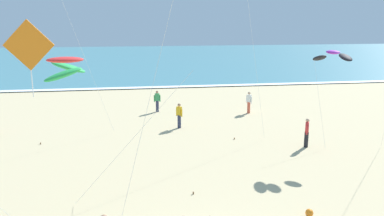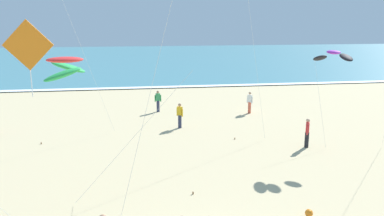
{
  "view_description": "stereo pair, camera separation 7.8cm",
  "coord_description": "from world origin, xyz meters",
  "px_view_note": "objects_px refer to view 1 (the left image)",
  "views": [
    {
      "loc": [
        -2.27,
        -8.51,
        6.74
      ],
      "look_at": [
        0.22,
        7.48,
        2.99
      ],
      "focal_mm": 36.02,
      "sensor_mm": 36.0,
      "label": 1
    },
    {
      "loc": [
        -2.19,
        -8.52,
        6.74
      ],
      "look_at": [
        0.22,
        7.48,
        2.99
      ],
      "focal_mm": 36.02,
      "sensor_mm": 36.0,
      "label": 2
    }
  ],
  "objects_px": {
    "bystander_yellow_top": "(179,115)",
    "bystander_white_top": "(249,102)",
    "kite_diamond_amber_near": "(25,52)",
    "kite_arc_violet_low": "(333,56)",
    "kite_arc_scarlet_close": "(66,67)",
    "bystander_red_top": "(307,133)",
    "bystander_green_top": "(157,101)",
    "beach_ball": "(309,213)"
  },
  "relations": [
    {
      "from": "kite_diamond_amber_near",
      "to": "beach_ball",
      "type": "height_order",
      "value": "kite_diamond_amber_near"
    },
    {
      "from": "kite_arc_scarlet_close",
      "to": "bystander_red_top",
      "type": "distance_m",
      "value": 13.13
    },
    {
      "from": "kite_diamond_amber_near",
      "to": "bystander_yellow_top",
      "type": "xyz_separation_m",
      "value": [
        5.61,
        12.5,
        -5.08
      ]
    },
    {
      "from": "kite_arc_scarlet_close",
      "to": "bystander_white_top",
      "type": "distance_m",
      "value": 17.2
    },
    {
      "from": "bystander_red_top",
      "to": "bystander_yellow_top",
      "type": "height_order",
      "value": "same"
    },
    {
      "from": "kite_diamond_amber_near",
      "to": "bystander_yellow_top",
      "type": "height_order",
      "value": "kite_diamond_amber_near"
    },
    {
      "from": "bystander_green_top",
      "to": "bystander_red_top",
      "type": "relative_size",
      "value": 1.0
    },
    {
      "from": "kite_arc_violet_low",
      "to": "bystander_white_top",
      "type": "relative_size",
      "value": 3.28
    },
    {
      "from": "kite_arc_violet_low",
      "to": "beach_ball",
      "type": "distance_m",
      "value": 9.07
    },
    {
      "from": "kite_diamond_amber_near",
      "to": "bystander_red_top",
      "type": "relative_size",
      "value": 4.24
    },
    {
      "from": "kite_arc_violet_low",
      "to": "bystander_red_top",
      "type": "relative_size",
      "value": 3.28
    },
    {
      "from": "kite_arc_violet_low",
      "to": "bystander_yellow_top",
      "type": "distance_m",
      "value": 9.79
    },
    {
      "from": "kite_arc_scarlet_close",
      "to": "bystander_yellow_top",
      "type": "relative_size",
      "value": 3.45
    },
    {
      "from": "bystander_yellow_top",
      "to": "bystander_white_top",
      "type": "bearing_deg",
      "value": 29.47
    },
    {
      "from": "kite_arc_violet_low",
      "to": "beach_ball",
      "type": "xyz_separation_m",
      "value": [
        -4.01,
        -6.57,
        -4.79
      ]
    },
    {
      "from": "kite_diamond_amber_near",
      "to": "bystander_white_top",
      "type": "distance_m",
      "value": 19.82
    },
    {
      "from": "kite_diamond_amber_near",
      "to": "bystander_green_top",
      "type": "bearing_deg",
      "value": 75.15
    },
    {
      "from": "kite_arc_violet_low",
      "to": "beach_ball",
      "type": "bearing_deg",
      "value": -121.42
    },
    {
      "from": "kite_arc_scarlet_close",
      "to": "bystander_red_top",
      "type": "relative_size",
      "value": 3.45
    },
    {
      "from": "bystander_red_top",
      "to": "beach_ball",
      "type": "height_order",
      "value": "bystander_red_top"
    },
    {
      "from": "kite_diamond_amber_near",
      "to": "kite_arc_scarlet_close",
      "type": "distance_m",
      "value": 2.88
    },
    {
      "from": "bystander_yellow_top",
      "to": "kite_diamond_amber_near",
      "type": "bearing_deg",
      "value": -114.16
    },
    {
      "from": "bystander_green_top",
      "to": "bystander_white_top",
      "type": "relative_size",
      "value": 1.0
    },
    {
      "from": "kite_arc_scarlet_close",
      "to": "kite_diamond_amber_near",
      "type": "bearing_deg",
      "value": -101.53
    },
    {
      "from": "kite_diamond_amber_near",
      "to": "kite_arc_violet_low",
      "type": "relative_size",
      "value": 1.29
    },
    {
      "from": "bystander_red_top",
      "to": "bystander_yellow_top",
      "type": "bearing_deg",
      "value": 142.81
    },
    {
      "from": "bystander_yellow_top",
      "to": "beach_ball",
      "type": "bearing_deg",
      "value": -75.25
    },
    {
      "from": "kite_diamond_amber_near",
      "to": "bystander_green_top",
      "type": "relative_size",
      "value": 4.24
    },
    {
      "from": "beach_ball",
      "to": "bystander_red_top",
      "type": "bearing_deg",
      "value": 65.91
    },
    {
      "from": "kite_arc_violet_low",
      "to": "bystander_red_top",
      "type": "height_order",
      "value": "kite_arc_violet_low"
    },
    {
      "from": "bystander_green_top",
      "to": "bystander_white_top",
      "type": "distance_m",
      "value": 6.74
    },
    {
      "from": "kite_diamond_amber_near",
      "to": "kite_arc_violet_low",
      "type": "xyz_separation_m",
      "value": [
        12.74,
        7.22,
        -0.97
      ]
    },
    {
      "from": "bystander_red_top",
      "to": "beach_ball",
      "type": "distance_m",
      "value": 7.79
    },
    {
      "from": "kite_arc_scarlet_close",
      "to": "kite_arc_violet_low",
      "type": "bearing_deg",
      "value": 20.24
    },
    {
      "from": "bystander_white_top",
      "to": "kite_diamond_amber_near",
      "type": "bearing_deg",
      "value": -125.43
    },
    {
      "from": "kite_diamond_amber_near",
      "to": "bystander_white_top",
      "type": "xyz_separation_m",
      "value": [
        11.1,
        15.61,
        -5.08
      ]
    },
    {
      "from": "kite_diamond_amber_near",
      "to": "kite_arc_scarlet_close",
      "type": "height_order",
      "value": "kite_diamond_amber_near"
    },
    {
      "from": "kite_arc_violet_low",
      "to": "beach_ball",
      "type": "height_order",
      "value": "kite_arc_violet_low"
    },
    {
      "from": "bystander_white_top",
      "to": "bystander_yellow_top",
      "type": "distance_m",
      "value": 6.31
    },
    {
      "from": "kite_diamond_amber_near",
      "to": "bystander_red_top",
      "type": "distance_m",
      "value": 15.07
    },
    {
      "from": "kite_arc_violet_low",
      "to": "bystander_white_top",
      "type": "xyz_separation_m",
      "value": [
        -1.64,
        8.39,
        -4.11
      ]
    },
    {
      "from": "bystander_red_top",
      "to": "bystander_green_top",
      "type": "bearing_deg",
      "value": 128.26
    }
  ]
}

